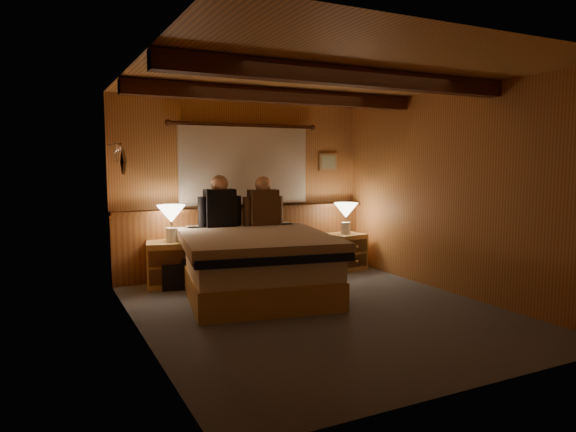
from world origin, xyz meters
TOP-DOWN VIEW (x-y plane):
  - floor at (0.00, 0.00)m, footprint 4.20×4.20m
  - ceiling at (0.00, 0.00)m, footprint 4.20×4.20m
  - wall_back at (0.00, 2.10)m, footprint 3.60×0.00m
  - wall_left at (-1.80, 0.00)m, footprint 0.00×4.20m
  - wall_right at (1.80, 0.00)m, footprint 0.00×4.20m
  - wall_front at (0.00, -2.10)m, footprint 3.60×0.00m
  - wainscot at (0.00, 2.04)m, footprint 3.60×0.23m
  - curtain_window at (0.00, 2.03)m, footprint 2.18×0.09m
  - ceiling_beams at (0.00, 0.15)m, footprint 3.60×1.65m
  - coat_rail at (-1.72, 1.58)m, footprint 0.05×0.55m
  - framed_print at (1.35, 2.08)m, footprint 0.30×0.04m
  - bed at (-0.33, 0.93)m, footprint 1.95×2.36m
  - nightstand_left at (-1.15, 1.74)m, footprint 0.60×0.56m
  - nightstand_right at (1.40, 1.62)m, footprint 0.54×0.50m
  - lamp_left at (-1.11, 1.71)m, footprint 0.35×0.35m
  - lamp_right at (1.37, 1.59)m, footprint 0.34×0.34m
  - person_left at (-0.48, 1.71)m, footprint 0.57×0.24m
  - person_right at (0.09, 1.62)m, footprint 0.55×0.24m
  - duffel_bag at (-0.99, 1.60)m, footprint 0.59×0.43m

SIDE VIEW (x-z plane):
  - floor at x=0.00m, z-range 0.00..0.00m
  - duffel_bag at x=-0.99m, z-range -0.02..0.36m
  - nightstand_right at x=1.40m, z-range 0.00..0.52m
  - nightstand_left at x=-1.15m, z-range 0.00..0.57m
  - bed at x=-0.33m, z-range 0.01..0.74m
  - wainscot at x=0.00m, z-range 0.02..0.96m
  - lamp_right at x=1.37m, z-range 0.61..1.06m
  - lamp_left at x=-1.11m, z-range 0.66..1.12m
  - person_right at x=0.09m, z-range 0.65..1.32m
  - person_left at x=-0.48m, z-range 0.65..1.34m
  - wall_left at x=-1.80m, z-range -0.90..3.30m
  - wall_right at x=1.80m, z-range -0.90..3.30m
  - wall_back at x=0.00m, z-range -0.60..3.00m
  - wall_front at x=0.00m, z-range -0.60..3.00m
  - curtain_window at x=0.00m, z-range 0.96..2.08m
  - framed_print at x=1.35m, z-range 1.43..1.68m
  - coat_rail at x=-1.72m, z-range 1.55..1.79m
  - ceiling_beams at x=0.00m, z-range 2.23..2.39m
  - ceiling at x=0.00m, z-range 2.40..2.40m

